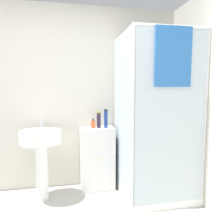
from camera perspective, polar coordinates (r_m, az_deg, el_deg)
name	(u,v)px	position (r m, az deg, el deg)	size (l,w,h in m)	color
wall_back	(59,98)	(3.11, -13.77, 3.53)	(6.40, 0.06, 2.50)	silver
shower_enclosure	(152,152)	(2.86, 10.49, -10.28)	(0.89, 0.92, 2.05)	white
vanity_cabinet	(97,158)	(3.10, -3.90, -11.87)	(0.46, 0.32, 0.85)	white
sink	(41,147)	(2.85, -18.08, -8.79)	(0.50, 0.50, 1.00)	white
soap_dispenser	(93,124)	(2.96, -4.95, -3.20)	(0.06, 0.06, 0.13)	#E5562D
shampoo_bottle_tall_black	(99,120)	(2.98, -3.49, -2.01)	(0.05, 0.05, 0.23)	#281E33
shampoo_bottle_blue	(106,119)	(2.97, -1.63, -1.75)	(0.05, 0.05, 0.25)	navy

